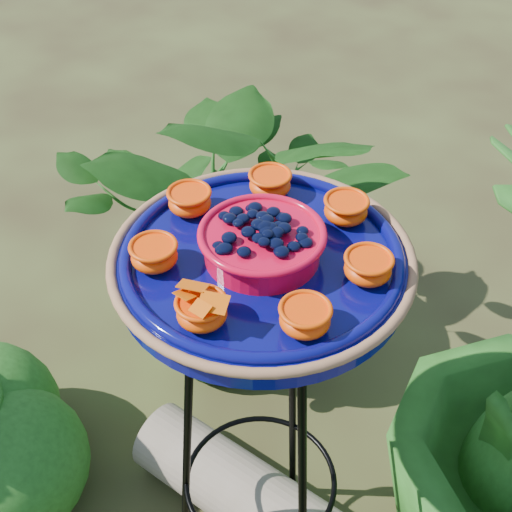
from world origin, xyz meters
name	(u,v)px	position (x,y,z in m)	size (l,w,h in m)	color
tripod_stand	(261,413)	(0.14, 0.14, 0.57)	(0.43, 0.43, 0.93)	black
feeder_dish	(262,257)	(0.14, 0.14, 0.98)	(0.61, 0.61, 0.11)	#070857
driftwood_log	(237,488)	(0.02, 0.18, 0.09)	(0.19, 0.19, 0.56)	gray
shrub_back_left	(240,219)	(-0.43, 0.58, 0.49)	(0.88, 0.76, 0.98)	#1C4813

